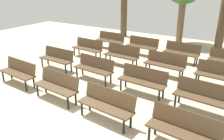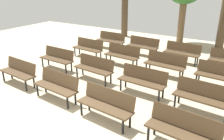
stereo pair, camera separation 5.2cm
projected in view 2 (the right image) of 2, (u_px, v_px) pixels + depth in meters
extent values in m
plane|color=#BCAD8E|center=(36.00, 135.00, 5.69)|extent=(24.00, 24.00, 0.00)
cube|color=#4C3823|center=(17.00, 73.00, 8.28)|extent=(1.63, 0.56, 0.05)
cube|color=#4C3823|center=(21.00, 65.00, 8.34)|extent=(1.60, 0.24, 0.40)
cylinder|color=black|center=(3.00, 76.00, 8.63)|extent=(0.06, 0.06, 0.40)
cylinder|color=black|center=(26.00, 86.00, 7.85)|extent=(0.06, 0.06, 0.40)
cylinder|color=black|center=(11.00, 73.00, 8.87)|extent=(0.06, 0.06, 0.40)
cylinder|color=black|center=(34.00, 82.00, 8.09)|extent=(0.06, 0.06, 0.40)
cube|color=#4C3823|center=(55.00, 88.00, 7.19)|extent=(1.63, 0.56, 0.05)
cube|color=#4C3823|center=(59.00, 78.00, 7.25)|extent=(1.60, 0.24, 0.40)
cylinder|color=black|center=(38.00, 90.00, 7.54)|extent=(0.06, 0.06, 0.40)
cylinder|color=black|center=(68.00, 103.00, 6.76)|extent=(0.06, 0.06, 0.40)
cylinder|color=black|center=(45.00, 87.00, 7.78)|extent=(0.06, 0.06, 0.40)
cylinder|color=black|center=(75.00, 99.00, 7.00)|extent=(0.06, 0.06, 0.40)
cube|color=#4C3823|center=(105.00, 107.00, 6.10)|extent=(1.63, 0.57, 0.05)
cube|color=#4C3823|center=(109.00, 96.00, 6.16)|extent=(1.60, 0.26, 0.40)
cylinder|color=black|center=(81.00, 109.00, 6.45)|extent=(0.06, 0.06, 0.40)
cylinder|color=black|center=(123.00, 127.00, 5.67)|extent=(0.06, 0.06, 0.40)
cylinder|color=black|center=(89.00, 104.00, 6.69)|extent=(0.06, 0.06, 0.40)
cylinder|color=black|center=(130.00, 121.00, 5.91)|extent=(0.06, 0.06, 0.40)
cube|color=#4C3823|center=(181.00, 134.00, 5.05)|extent=(1.63, 0.58, 0.05)
cube|color=#4C3823|center=(186.00, 120.00, 5.10)|extent=(1.60, 0.26, 0.40)
cylinder|color=black|center=(148.00, 134.00, 5.40)|extent=(0.06, 0.06, 0.40)
cylinder|color=black|center=(155.00, 127.00, 5.64)|extent=(0.06, 0.06, 0.40)
cube|color=#4C3823|center=(56.00, 59.00, 9.70)|extent=(1.62, 0.50, 0.05)
cube|color=#4C3823|center=(59.00, 53.00, 9.77)|extent=(1.60, 0.19, 0.40)
cylinder|color=black|center=(43.00, 62.00, 10.03)|extent=(0.06, 0.06, 0.40)
cylinder|color=black|center=(66.00, 69.00, 9.30)|extent=(0.06, 0.06, 0.40)
cylinder|color=black|center=(48.00, 61.00, 10.28)|extent=(0.06, 0.06, 0.40)
cylinder|color=black|center=(71.00, 67.00, 9.54)|extent=(0.06, 0.06, 0.40)
cube|color=#4C3823|center=(93.00, 69.00, 8.63)|extent=(1.63, 0.57, 0.05)
cube|color=#4C3823|center=(97.00, 62.00, 8.69)|extent=(1.60, 0.25, 0.40)
cylinder|color=black|center=(77.00, 72.00, 8.98)|extent=(0.06, 0.06, 0.40)
cylinder|color=black|center=(105.00, 81.00, 8.20)|extent=(0.06, 0.06, 0.40)
cylinder|color=black|center=(83.00, 70.00, 9.22)|extent=(0.06, 0.06, 0.40)
cylinder|color=black|center=(111.00, 78.00, 8.44)|extent=(0.06, 0.06, 0.40)
cube|color=#4C3823|center=(141.00, 82.00, 7.56)|extent=(1.62, 0.52, 0.05)
cube|color=#4C3823|center=(145.00, 73.00, 7.63)|extent=(1.60, 0.20, 0.40)
cylinder|color=black|center=(121.00, 85.00, 7.90)|extent=(0.06, 0.06, 0.40)
cylinder|color=black|center=(159.00, 96.00, 7.15)|extent=(0.06, 0.06, 0.40)
cylinder|color=black|center=(126.00, 82.00, 8.14)|extent=(0.06, 0.06, 0.40)
cylinder|color=black|center=(163.00, 92.00, 7.39)|extent=(0.06, 0.06, 0.40)
cube|color=#4C3823|center=(202.00, 99.00, 6.50)|extent=(1.63, 0.57, 0.05)
cube|color=#4C3823|center=(205.00, 89.00, 6.56)|extent=(1.60, 0.25, 0.40)
cylinder|color=black|center=(175.00, 101.00, 6.85)|extent=(0.06, 0.06, 0.40)
cylinder|color=black|center=(179.00, 97.00, 7.09)|extent=(0.06, 0.06, 0.40)
cube|color=#4C3823|center=(87.00, 49.00, 11.17)|extent=(1.63, 0.58, 0.05)
cube|color=#4C3823|center=(90.00, 43.00, 11.23)|extent=(1.60, 0.26, 0.40)
cylinder|color=black|center=(75.00, 52.00, 11.53)|extent=(0.06, 0.06, 0.40)
cylinder|color=black|center=(96.00, 57.00, 10.74)|extent=(0.06, 0.06, 0.40)
cylinder|color=black|center=(79.00, 50.00, 11.77)|extent=(0.06, 0.06, 0.40)
cylinder|color=black|center=(101.00, 55.00, 10.98)|extent=(0.06, 0.06, 0.40)
cube|color=#4C3823|center=(121.00, 56.00, 10.14)|extent=(1.63, 0.55, 0.05)
cube|color=#4C3823|center=(124.00, 50.00, 10.20)|extent=(1.60, 0.23, 0.40)
cylinder|color=black|center=(106.00, 59.00, 10.48)|extent=(0.06, 0.06, 0.40)
cylinder|color=black|center=(133.00, 65.00, 9.72)|extent=(0.06, 0.06, 0.40)
cylinder|color=black|center=(111.00, 57.00, 10.72)|extent=(0.06, 0.06, 0.40)
cylinder|color=black|center=(137.00, 63.00, 9.96)|extent=(0.06, 0.06, 0.40)
cube|color=#4C3823|center=(164.00, 65.00, 9.04)|extent=(1.63, 0.55, 0.05)
cube|color=#4C3823|center=(167.00, 58.00, 9.10)|extent=(1.60, 0.23, 0.40)
cylinder|color=black|center=(146.00, 68.00, 9.39)|extent=(0.06, 0.06, 0.40)
cylinder|color=black|center=(180.00, 76.00, 8.62)|extent=(0.06, 0.06, 0.40)
cylinder|color=black|center=(150.00, 66.00, 9.63)|extent=(0.06, 0.06, 0.40)
cylinder|color=black|center=(183.00, 74.00, 8.86)|extent=(0.06, 0.06, 0.40)
cube|color=#4C3823|center=(219.00, 77.00, 7.95)|extent=(1.63, 0.57, 0.05)
cube|color=#4C3823|center=(222.00, 69.00, 8.01)|extent=(1.60, 0.25, 0.40)
cylinder|color=black|center=(196.00, 80.00, 8.30)|extent=(0.06, 0.06, 0.40)
cylinder|color=black|center=(199.00, 77.00, 8.54)|extent=(0.06, 0.06, 0.40)
cube|color=#4C3823|center=(110.00, 41.00, 12.60)|extent=(1.61, 0.50, 0.05)
cube|color=#4C3823|center=(112.00, 36.00, 12.67)|extent=(1.60, 0.18, 0.40)
cylinder|color=black|center=(98.00, 44.00, 12.93)|extent=(0.06, 0.06, 0.40)
cylinder|color=black|center=(119.00, 48.00, 12.20)|extent=(0.06, 0.06, 0.40)
cylinder|color=black|center=(102.00, 43.00, 13.18)|extent=(0.06, 0.06, 0.40)
cylinder|color=black|center=(123.00, 46.00, 12.44)|extent=(0.06, 0.06, 0.40)
cube|color=#4C3823|center=(142.00, 47.00, 11.53)|extent=(1.63, 0.55, 0.05)
cube|color=#4C3823|center=(144.00, 41.00, 11.59)|extent=(1.60, 0.24, 0.40)
cylinder|color=black|center=(128.00, 50.00, 11.87)|extent=(0.06, 0.06, 0.40)
cylinder|color=black|center=(153.00, 54.00, 11.10)|extent=(0.06, 0.06, 0.40)
cylinder|color=black|center=(132.00, 48.00, 12.11)|extent=(0.06, 0.06, 0.40)
cylinder|color=black|center=(156.00, 53.00, 11.34)|extent=(0.06, 0.06, 0.40)
cube|color=#4C3823|center=(181.00, 53.00, 10.50)|extent=(1.63, 0.56, 0.05)
cube|color=#4C3823|center=(184.00, 47.00, 10.56)|extent=(1.60, 0.24, 0.40)
cylinder|color=black|center=(165.00, 56.00, 10.85)|extent=(0.06, 0.06, 0.40)
cylinder|color=black|center=(195.00, 62.00, 10.08)|extent=(0.06, 0.06, 0.40)
cylinder|color=black|center=(168.00, 55.00, 11.09)|extent=(0.06, 0.06, 0.40)
cylinder|color=black|center=(197.00, 60.00, 10.32)|extent=(0.06, 0.06, 0.40)
cylinder|color=black|center=(209.00, 65.00, 9.74)|extent=(0.06, 0.06, 0.40)
cylinder|color=black|center=(211.00, 63.00, 9.98)|extent=(0.06, 0.06, 0.40)
cylinder|color=#4C3A28|center=(125.00, 9.00, 15.00)|extent=(0.42, 0.42, 3.54)
cylinder|color=brown|center=(182.00, 20.00, 13.54)|extent=(0.38, 0.38, 2.69)
cylinder|color=#4C3A28|center=(223.00, 24.00, 11.90)|extent=(0.41, 0.41, 2.79)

